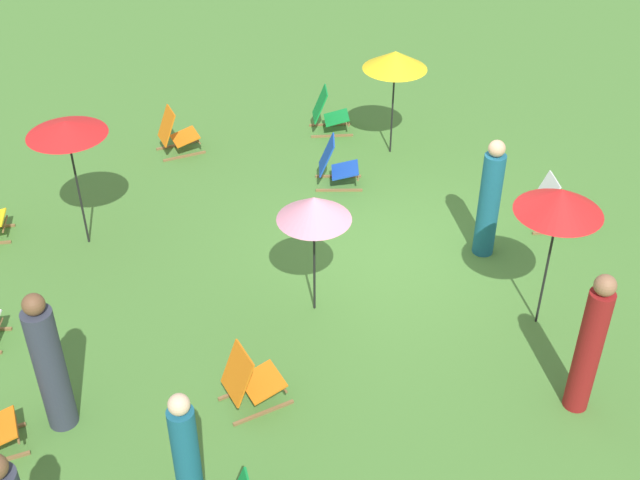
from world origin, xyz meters
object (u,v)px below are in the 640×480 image
deckchair_4 (553,205)px  person_1 (187,462)px  umbrella_1 (314,209)px  person_4 (590,346)px  umbrella_2 (560,201)px  umbrella_3 (66,128)px  umbrella_0 (395,60)px  person_2 (50,365)px  deckchair_7 (250,380)px  deckchair_3 (176,133)px  deckchair_0 (336,165)px  person_3 (489,201)px  deckchair_2 (328,113)px

deckchair_4 → person_1: (-3.74, 5.98, 0.46)m
umbrella_1 → person_4: 3.56m
umbrella_2 → umbrella_3: bearing=58.6°
umbrella_0 → person_2: size_ratio=1.01×
deckchair_7 → person_2: 2.19m
umbrella_3 → deckchair_7: bearing=-156.3°
umbrella_2 → umbrella_3: umbrella_2 is taller
deckchair_3 → deckchair_7: size_ratio=0.98×
deckchair_0 → umbrella_1: umbrella_1 is taller
deckchair_4 → umbrella_3: umbrella_3 is taller
deckchair_4 → umbrella_1: (-0.92, 3.96, 1.22)m
person_3 → deckchair_3: bearing=78.6°
umbrella_1 → umbrella_3: bearing=50.2°
deckchair_2 → person_3: (-4.17, -1.15, 0.51)m
umbrella_3 → deckchair_4: bearing=-101.9°
person_2 → umbrella_2: bearing=-30.2°
deckchair_2 → umbrella_1: umbrella_1 is taller
person_1 → person_2: (1.66, 1.24, 0.04)m
deckchair_7 → person_4: person_4 is taller
deckchair_0 → umbrella_1: (-2.94, 1.16, 1.22)m
person_2 → deckchair_3: bearing=39.2°
deckchair_7 → person_3: (2.03, -3.85, 0.51)m
person_2 → person_4: (-1.33, -5.73, 0.04)m
deckchair_7 → umbrella_3: umbrella_3 is taller
person_2 → umbrella_0: bearing=9.4°
umbrella_3 → person_4: bearing=-132.4°
deckchair_7 → umbrella_0: 6.42m
deckchair_7 → person_2: (0.30, 2.11, 0.51)m
umbrella_0 → umbrella_3: (-1.37, 5.22, 0.18)m
umbrella_2 → person_1: bearing=110.6°
deckchair_3 → umbrella_3: 3.23m
deckchair_4 → deckchair_7: (-2.38, 5.12, 0.00)m
deckchair_0 → umbrella_0: bearing=-42.4°
deckchair_2 → person_2: (-5.90, 4.81, 0.51)m
deckchair_0 → person_4: size_ratio=0.45×
umbrella_1 → umbrella_3: (2.36, 2.83, 0.30)m
umbrella_3 → umbrella_0: bearing=-75.3°
deckchair_3 → umbrella_3: (-2.34, 1.63, 1.52)m
person_1 → person_4: size_ratio=0.91×
deckchair_4 → person_4: person_4 is taller
umbrella_2 → deckchair_3: bearing=34.4°
deckchair_7 → person_2: bearing=69.2°
deckchair_0 → umbrella_1: size_ratio=0.49×
deckchair_4 → person_3: size_ratio=0.46×
person_2 → person_3: person_2 is taller
deckchair_4 → umbrella_2: 2.76m
umbrella_2 → person_4: umbrella_2 is taller
deckchair_7 → deckchair_2: bearing=-36.3°
deckchair_2 → umbrella_2: (-5.78, -1.18, 1.50)m
deckchair_0 → deckchair_2: (1.80, -0.39, 0.00)m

